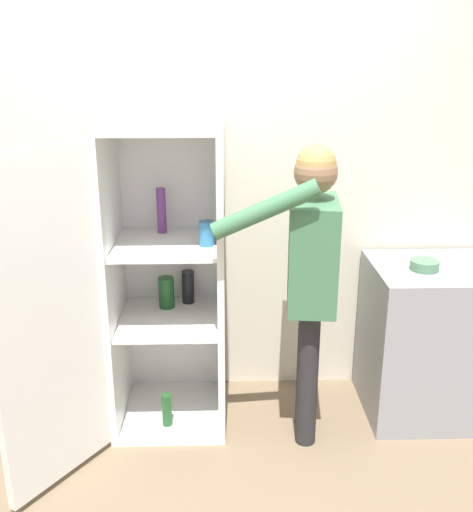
# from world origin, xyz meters

# --- Properties ---
(ground_plane) EXTENTS (12.00, 12.00, 0.00)m
(ground_plane) POSITION_xyz_m (0.00, 0.00, 0.00)
(ground_plane) COLOR #7A664C
(wall_back) EXTENTS (7.00, 0.06, 2.55)m
(wall_back) POSITION_xyz_m (0.00, 0.98, 1.27)
(wall_back) COLOR beige
(wall_back) RESTS_ON ground_plane
(refrigerator) EXTENTS (0.98, 1.13, 1.65)m
(refrigerator) POSITION_xyz_m (-0.26, 0.55, 0.82)
(refrigerator) COLOR white
(refrigerator) RESTS_ON ground_plane
(person) EXTENTS (0.64, 0.55, 1.58)m
(person) POSITION_xyz_m (0.58, 0.41, 1.00)
(person) COLOR #262628
(person) RESTS_ON ground_plane
(counter) EXTENTS (0.74, 0.61, 0.88)m
(counter) POSITION_xyz_m (1.33, 0.62, 0.44)
(counter) COLOR gray
(counter) RESTS_ON ground_plane
(bowl) EXTENTS (0.15, 0.15, 0.05)m
(bowl) POSITION_xyz_m (1.22, 0.58, 0.91)
(bowl) COLOR #517F5B
(bowl) RESTS_ON counter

